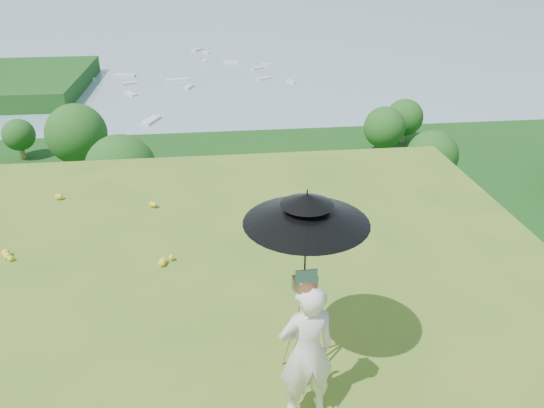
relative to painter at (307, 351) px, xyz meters
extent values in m
plane|color=#457722|center=(-2.14, 1.20, -0.85)|extent=(14.00, 14.00, 0.00)
cube|color=#113E11|center=(-2.14, 36.20, -29.85)|extent=(140.00, 56.00, 22.00)
cube|color=slate|center=(-2.14, 76.20, -36.85)|extent=(170.00, 28.00, 8.00)
plane|color=#7595A8|center=(-2.14, 241.20, -34.85)|extent=(700.00, 700.00, 0.00)
imported|color=silver|center=(0.00, 0.00, 0.00)|extent=(0.68, 0.50, 1.71)
camera|label=1|loc=(-0.88, -4.30, 3.92)|focal=35.00mm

